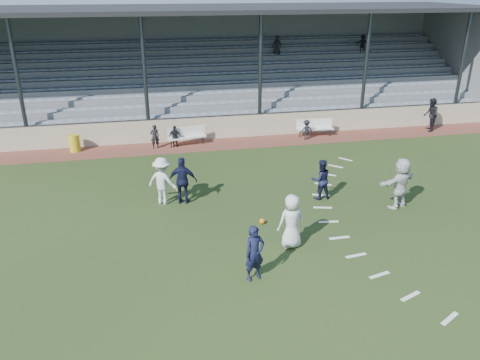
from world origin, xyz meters
name	(u,v)px	position (x,y,z in m)	size (l,w,h in m)	color
ground	(256,247)	(0.00, 0.00, 0.00)	(90.00, 90.00, 0.00)	#253716
cinder_track	(209,145)	(0.00, 10.50, 0.01)	(34.00, 2.00, 0.02)	brown
retaining_wall	(206,128)	(0.00, 11.55, 0.60)	(34.00, 0.18, 1.20)	tan
bench_left	(187,134)	(-1.11, 10.71, 0.58)	(2.04, 0.80, 0.95)	silver
bench_right	(315,126)	(5.93, 10.85, 0.58)	(2.02, 0.57, 0.95)	silver
trash_bin	(75,143)	(-6.71, 10.84, 0.44)	(0.53, 0.53, 0.85)	gold
football	(262,221)	(0.58, 1.48, 0.10)	(0.20, 0.20, 0.20)	orange
player_white_lead	(291,221)	(1.10, -0.16, 0.89)	(0.87, 0.57, 1.79)	silver
player_navy_lead	(255,253)	(-0.45, -1.68, 0.83)	(0.61, 0.40, 1.67)	#121533
player_navy_mid	(321,179)	(3.31, 3.08, 0.80)	(0.78, 0.61, 1.61)	#121533
player_white_wing	(162,181)	(-2.70, 3.88, 0.92)	(1.19, 0.69, 1.85)	silver
player_navy_wing	(183,181)	(-1.94, 3.76, 0.92)	(1.08, 0.45, 1.84)	#121533
player_white_back	(400,183)	(5.92, 1.77, 0.97)	(1.81, 0.58, 1.95)	silver
official	(431,115)	(12.67, 10.43, 0.95)	(0.91, 0.71, 1.87)	black
sub_left_near	(155,137)	(-2.75, 10.50, 0.64)	(0.45, 0.30, 1.24)	black
sub_left_far	(175,136)	(-1.72, 10.52, 0.58)	(0.65, 0.27, 1.12)	black
sub_right	(306,130)	(5.28, 10.36, 0.56)	(0.69, 0.40, 1.07)	black
grandstand	(195,82)	(0.01, 16.26, 2.20)	(34.60, 9.00, 6.61)	slate
penalty_arc	(375,234)	(4.12, 0.00, 0.01)	(3.89, 14.63, 0.01)	white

